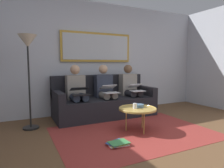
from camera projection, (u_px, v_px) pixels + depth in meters
The scene contains 16 objects.
ground_plane at pixel (169, 156), 2.59m from camera, with size 6.00×5.20×0.10m, color brown.
wall_rear at pixel (96, 58), 4.78m from camera, with size 6.00×0.12×2.60m, color #B7BCC6.
area_rug at pixel (134, 132), 3.35m from camera, with size 2.60×1.80×0.01m, color maroon.
couch at pixel (104, 102), 4.45m from camera, with size 2.20×0.90×0.90m.
framed_mirror at pixel (97, 47), 4.67m from camera, with size 1.73×0.05×0.68m.
coffee_table at pixel (138, 109), 3.40m from camera, with size 0.65×0.65×0.41m.
cup at pixel (135, 106), 3.37m from camera, with size 0.07×0.07×0.09m, color silver.
bowl at pixel (139, 106), 3.49m from camera, with size 0.18×0.18×0.05m, color slate.
person_left at pixel (130, 87), 4.64m from camera, with size 0.38×0.58×1.14m.
laptop_white at pixel (135, 88), 4.43m from camera, with size 0.31×0.35×0.16m.
person_middle at pixel (105, 89), 4.36m from camera, with size 0.38×0.58×1.14m.
laptop_silver at pixel (110, 89), 4.15m from camera, with size 0.32×0.37×0.16m.
person_right at pixel (77, 91), 4.08m from camera, with size 0.38×0.58×1.14m.
laptop_black at pixel (80, 91), 3.86m from camera, with size 0.34×0.34×0.15m.
magazine_stack at pixel (118, 143), 2.81m from camera, with size 0.33×0.27×0.05m.
standing_lamp at pixel (28, 51), 3.43m from camera, with size 0.32×0.32×1.66m.
Camera 1 is at (1.76, 1.91, 1.15)m, focal length 31.80 mm.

